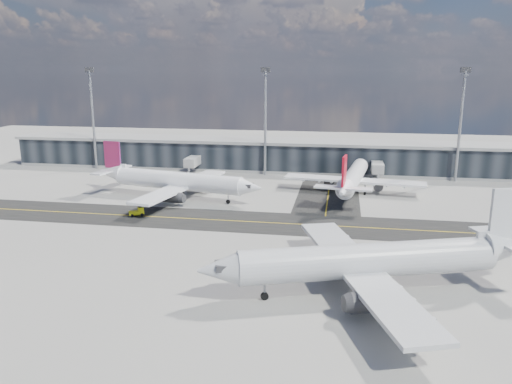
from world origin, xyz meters
TOP-DOWN VIEW (x-y plane):
  - ground at (0.00, 0.00)m, footprint 300.00×300.00m
  - taxiway_lanes at (3.91, 10.74)m, footprint 180.00×63.00m
  - terminal_concourse at (0.04, 54.93)m, footprint 152.00×19.80m
  - floodlight_masts at (0.00, 48.00)m, footprint 102.50×0.70m
  - airliner_af at (-15.72, 18.72)m, footprint 40.74×34.95m
  - airliner_redtail at (23.52, 30.00)m, footprint 33.22×38.83m
  - airliner_near at (25.14, -23.86)m, footprint 43.62×37.66m
  - baggage_tug at (-18.67, 4.00)m, footprint 3.15×2.63m
  - service_van at (28.77, 44.00)m, footprint 5.70×6.49m

SIDE VIEW (x-z plane):
  - ground at x=0.00m, z-range 0.00..0.00m
  - taxiway_lanes at x=3.91m, z-range -0.01..0.03m
  - service_van at x=28.77m, z-range 0.00..1.66m
  - baggage_tug at x=-18.67m, z-range 0.00..1.80m
  - airliner_redtail at x=23.52m, z-range -1.95..9.55m
  - airliner_af at x=-15.72m, z-range -2.06..10.06m
  - terminal_concourse at x=0.04m, z-range -0.31..8.49m
  - airliner_near at x=25.14m, z-range -2.25..11.01m
  - floodlight_masts at x=0.00m, z-range 1.16..30.06m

